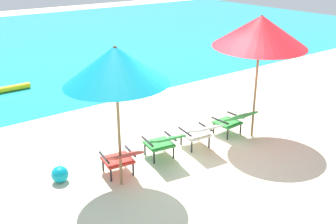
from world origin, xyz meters
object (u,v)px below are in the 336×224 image
lounge_chair_far_right (234,120)px  beach_umbrella_left (116,65)px  lounge_chair_near_right (200,132)px  lounge_chair_far_left (121,158)px  beach_umbrella_right (260,31)px  swim_buoy (3,90)px  lounge_chair_near_left (163,142)px  beach_ball (60,174)px

lounge_chair_far_right → beach_umbrella_left: 3.55m
lounge_chair_near_right → lounge_chair_far_left: bearing=179.9°
lounge_chair_far_left → beach_umbrella_right: beach_umbrella_right is taller
lounge_chair_far_left → lounge_chair_far_right: 2.92m
swim_buoy → lounge_chair_near_left: bearing=-77.3°
lounge_chair_near_right → lounge_chair_far_right: 1.03m
lounge_chair_far_left → lounge_chair_near_right: same height
lounge_chair_far_left → lounge_chair_far_right: bearing=0.6°
swim_buoy → beach_umbrella_left: 6.78m
lounge_chair_far_left → beach_ball: size_ratio=3.05×
lounge_chair_near_left → lounge_chair_far_right: bearing=-1.4°
beach_umbrella_left → beach_umbrella_right: (3.42, 0.00, 0.16)m
lounge_chair_far_left → lounge_chair_near_right: 1.90m
lounge_chair_near_left → beach_umbrella_left: 2.15m
beach_ball → lounge_chair_near_right: bearing=-10.6°
lounge_chair_far_left → swim_buoy: bearing=93.4°
lounge_chair_far_left → beach_umbrella_right: bearing=-3.6°
lounge_chair_far_right → beach_umbrella_right: bearing=-32.8°
lounge_chair_near_left → beach_umbrella_left: beach_umbrella_left is taller
lounge_chair_near_right → beach_umbrella_left: (-2.02, -0.21, 1.80)m
swim_buoy → beach_umbrella_left: size_ratio=0.63×
lounge_chair_near_right → beach_umbrella_right: size_ratio=0.34×
beach_umbrella_right → lounge_chair_far_left: bearing=176.4°
lounge_chair_near_right → beach_umbrella_right: (1.39, -0.20, 1.97)m
lounge_chair_far_right → swim_buoy: bearing=118.0°
lounge_chair_far_left → lounge_chair_far_right: (2.92, 0.03, 0.00)m
lounge_chair_far_left → beach_umbrella_right: size_ratio=0.34×
lounge_chair_far_left → lounge_chair_near_right: (1.90, -0.00, 0.00)m
lounge_chair_near_right → beach_umbrella_right: 2.42m
lounge_chair_near_left → lounge_chair_far_right: same height
beach_ball → lounge_chair_far_right: bearing=-7.4°
lounge_chair_near_right → beach_umbrella_left: beach_umbrella_left is taller
beach_umbrella_right → beach_ball: beach_umbrella_right is taller
lounge_chair_far_right → lounge_chair_far_left: bearing=-179.4°
lounge_chair_far_left → beach_ball: (-0.97, 0.53, -0.25)m
lounge_chair_near_right → lounge_chair_far_right: same height
lounge_chair_far_right → beach_umbrella_right: (0.37, -0.24, 1.97)m
swim_buoy → beach_umbrella_left: bearing=-87.8°
lounge_chair_near_right → beach_umbrella_left: bearing=-174.2°
lounge_chair_far_left → beach_ball: 1.13m
lounge_chair_near_left → beach_ball: 2.04m
lounge_chair_near_right → beach_umbrella_left: 2.72m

